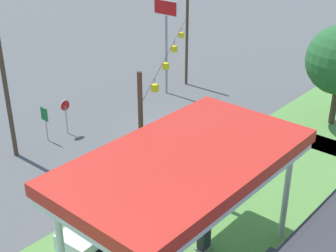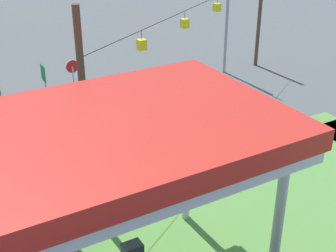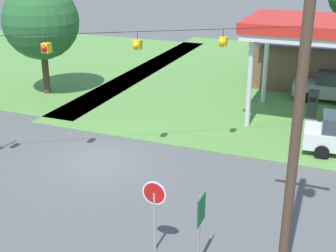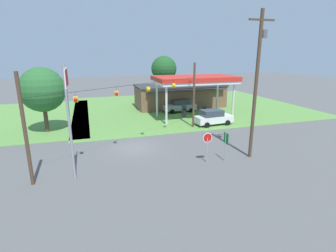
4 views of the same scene
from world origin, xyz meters
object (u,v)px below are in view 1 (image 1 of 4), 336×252
(gas_station_canopy, at_px, (185,165))
(car_at_pumps_front, at_px, (106,220))
(route_sign, at_px, (45,117))
(utility_pole_main, at_px, (0,55))
(stop_sign_overhead, at_px, (166,25))
(fuel_pump_near, at_px, (204,234))
(stop_sign_roadside, at_px, (65,109))

(gas_station_canopy, distance_m, car_at_pumps_front, 5.90)
(gas_station_canopy, height_order, route_sign, gas_station_canopy)
(utility_pole_main, bearing_deg, route_sign, -176.99)
(utility_pole_main, bearing_deg, car_at_pumps_front, 81.16)
(stop_sign_overhead, xyz_separation_m, route_sign, (11.75, -0.32, -4.03))
(car_at_pumps_front, height_order, route_sign, route_sign)
(stop_sign_overhead, height_order, utility_pole_main, utility_pole_main)
(gas_station_canopy, distance_m, fuel_pump_near, 4.54)
(route_sign, bearing_deg, car_at_pumps_front, 68.42)
(fuel_pump_near, height_order, route_sign, route_sign)
(stop_sign_roadside, bearing_deg, stop_sign_overhead, -0.94)
(gas_station_canopy, bearing_deg, car_at_pumps_front, -78.47)
(car_at_pumps_front, relative_size, stop_sign_roadside, 1.92)
(stop_sign_roadside, height_order, route_sign, stop_sign_roadside)
(gas_station_canopy, distance_m, stop_sign_roadside, 15.54)
(car_at_pumps_front, distance_m, stop_sign_overhead, 19.43)
(gas_station_canopy, xyz_separation_m, route_sign, (-3.30, -14.53, -3.45))
(stop_sign_roadside, xyz_separation_m, stop_sign_overhead, (-10.18, 0.17, 3.93))
(utility_pole_main, bearing_deg, fuel_pump_near, 92.72)
(stop_sign_roadside, bearing_deg, car_at_pumps_front, -119.03)
(fuel_pump_near, relative_size, utility_pole_main, 0.15)
(car_at_pumps_front, bearing_deg, stop_sign_roadside, -123.55)
(route_sign, bearing_deg, utility_pole_main, 3.01)
(fuel_pump_near, relative_size, car_at_pumps_front, 0.37)
(fuel_pump_near, bearing_deg, stop_sign_roadside, -103.39)
(stop_sign_roadside, bearing_deg, fuel_pump_near, -103.39)
(gas_station_canopy, bearing_deg, stop_sign_overhead, -136.66)
(fuel_pump_near, distance_m, car_at_pumps_front, 4.68)
(gas_station_canopy, xyz_separation_m, car_at_pumps_front, (0.83, -4.08, -4.18))
(car_at_pumps_front, distance_m, stop_sign_roadside, 11.80)
(fuel_pump_near, distance_m, stop_sign_roadside, 14.80)
(stop_sign_overhead, bearing_deg, stop_sign_roadside, -0.94)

